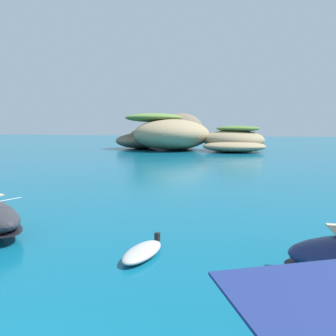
{
  "coord_description": "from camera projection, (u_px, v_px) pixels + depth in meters",
  "views": [
    {
      "loc": [
        4.97,
        -3.67,
        5.19
      ],
      "look_at": [
        -2.2,
        19.13,
        2.19
      ],
      "focal_mm": 34.29,
      "sensor_mm": 36.0,
      "label": 1
    }
  ],
  "objects": [
    {
      "name": "islet_large",
      "position": [
        166.0,
        134.0,
        78.68
      ],
      "size": [
        25.39,
        24.18,
        8.92
      ],
      "color": "#9E8966",
      "rests_on": "ground"
    },
    {
      "name": "dinghy_tender",
      "position": [
        142.0,
        252.0,
        12.94
      ],
      "size": [
        1.38,
        2.85,
        0.58
      ],
      "color": "#B2B2B2",
      "rests_on": "ground"
    },
    {
      "name": "islet_small",
      "position": [
        233.0,
        141.0,
        72.86
      ],
      "size": [
        18.87,
        20.55,
        5.71
      ],
      "color": "#9E8966",
      "rests_on": "ground"
    }
  ]
}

